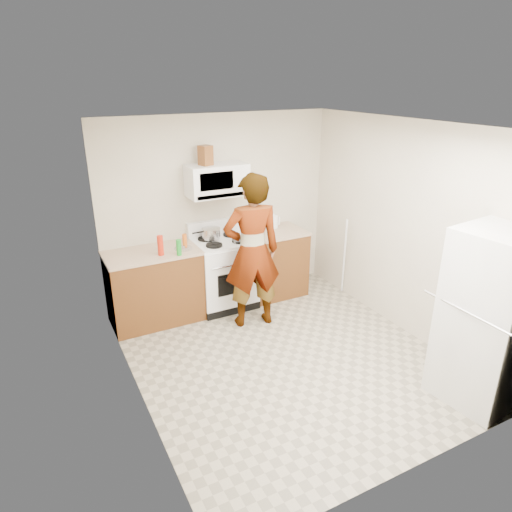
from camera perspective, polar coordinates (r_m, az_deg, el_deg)
floor at (r=5.23m, az=3.79°, el=-12.46°), size 3.60×3.60×0.00m
back_wall at (r=6.16m, az=-4.56°, el=5.76°), size 3.20×0.02×2.50m
right_wall at (r=5.61m, az=18.20°, el=3.10°), size 0.02×3.60×2.50m
cabinet_left at (r=5.87m, az=-12.55°, el=-3.91°), size 1.12×0.62×0.90m
counter_left at (r=5.69m, az=-12.93°, el=0.35°), size 1.14×0.64×0.03m
cabinet_right at (r=6.46m, az=2.25°, el=-0.95°), size 0.80×0.62×0.90m
counter_right at (r=6.29m, az=2.31°, el=2.98°), size 0.82×0.64×0.03m
gas_range at (r=6.12m, az=-4.08°, el=-1.96°), size 0.76×0.65×1.13m
microwave at (r=5.86m, az=-4.90°, el=9.44°), size 0.76×0.38×0.40m
person at (r=5.47m, az=-0.49°, el=0.53°), size 0.77×0.58×1.92m
fridge at (r=4.74m, az=27.13°, el=-6.97°), size 0.78×0.78×1.70m
kettle at (r=6.42m, az=2.15°, el=4.32°), size 0.15×0.15×0.17m
jug at (r=5.74m, az=-6.33°, el=12.39°), size 0.18×0.18×0.24m
saucepan at (r=5.96m, az=-5.63°, el=2.82°), size 0.30×0.30×0.13m
tray at (r=5.89m, az=-1.71°, el=2.05°), size 0.29×0.23×0.05m
bottle_spray at (r=5.52m, az=-11.86°, el=1.30°), size 0.09×0.09×0.24m
bottle_hot_sauce at (r=5.72m, az=-8.90°, el=1.89°), size 0.07×0.07×0.17m
bottle_green_cap at (r=5.48m, az=-9.62°, el=1.05°), size 0.08×0.08×0.19m
pot_lid at (r=5.70m, az=-9.06°, el=0.95°), size 0.30×0.30×0.01m
broom at (r=6.45m, az=10.97°, el=-0.10°), size 0.17×0.21×1.15m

